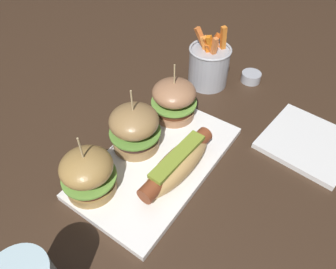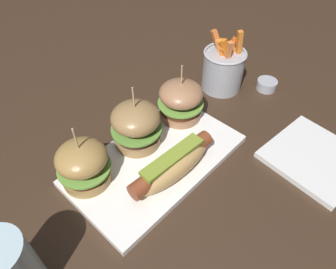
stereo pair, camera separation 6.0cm
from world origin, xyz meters
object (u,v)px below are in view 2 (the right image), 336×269
(hot_dog, at_px, (172,165))
(side_plate, at_px, (314,157))
(slider_center, at_px, (136,125))
(fries_bucket, at_px, (223,68))
(platter_main, at_px, (156,160))
(slider_right, at_px, (181,100))
(slider_left, at_px, (83,164))
(sauce_ramekin, at_px, (267,84))

(hot_dog, bearing_deg, side_plate, -37.47)
(slider_center, bearing_deg, fries_bucket, -0.49)
(platter_main, bearing_deg, slider_right, 20.97)
(hot_dog, distance_m, slider_right, 0.17)
(slider_right, height_order, fries_bucket, fries_bucket)
(slider_center, xyz_separation_m, slider_right, (0.12, -0.01, -0.00))
(hot_dog, bearing_deg, slider_left, 137.23)
(slider_right, bearing_deg, sauce_ramekin, -18.94)
(slider_right, height_order, sauce_ramekin, slider_right)
(slider_left, distance_m, side_plate, 0.45)
(hot_dog, bearing_deg, slider_right, 36.45)
(slider_center, height_order, slider_right, slider_center)
(slider_center, distance_m, fries_bucket, 0.29)
(platter_main, xyz_separation_m, slider_left, (-0.12, 0.06, 0.05))
(slider_right, bearing_deg, hot_dog, -143.55)
(slider_left, height_order, fries_bucket, fries_bucket)
(platter_main, height_order, side_plate, platter_main)
(sauce_ramekin, bearing_deg, hot_dog, -177.39)
(slider_center, xyz_separation_m, side_plate, (0.22, -0.29, -0.06))
(hot_dog, relative_size, sauce_ramekin, 3.78)
(platter_main, relative_size, hot_dog, 1.81)
(hot_dog, height_order, slider_center, slider_center)
(slider_right, distance_m, fries_bucket, 0.17)
(slider_center, distance_m, side_plate, 0.37)
(platter_main, bearing_deg, sauce_ramekin, -5.24)
(platter_main, height_order, slider_center, slider_center)
(platter_main, bearing_deg, slider_left, 155.32)
(slider_right, distance_m, side_plate, 0.30)
(platter_main, height_order, hot_dog, hot_dog)
(hot_dog, distance_m, side_plate, 0.29)
(hot_dog, height_order, fries_bucket, fries_bucket)
(platter_main, xyz_separation_m, slider_center, (0.01, 0.06, 0.05))
(fries_bucket, bearing_deg, slider_center, 179.51)
(slider_left, bearing_deg, sauce_ramekin, -10.47)
(slider_left, distance_m, fries_bucket, 0.42)
(fries_bucket, xyz_separation_m, sauce_ramekin, (0.07, -0.09, -0.04))
(fries_bucket, xyz_separation_m, side_plate, (-0.07, -0.29, -0.05))
(platter_main, xyz_separation_m, side_plate, (0.22, -0.23, -0.00))
(slider_right, bearing_deg, slider_center, 174.95)
(platter_main, bearing_deg, hot_dog, -98.56)
(slider_center, distance_m, slider_right, 0.12)
(slider_left, xyz_separation_m, slider_center, (0.13, 0.00, 0.00))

